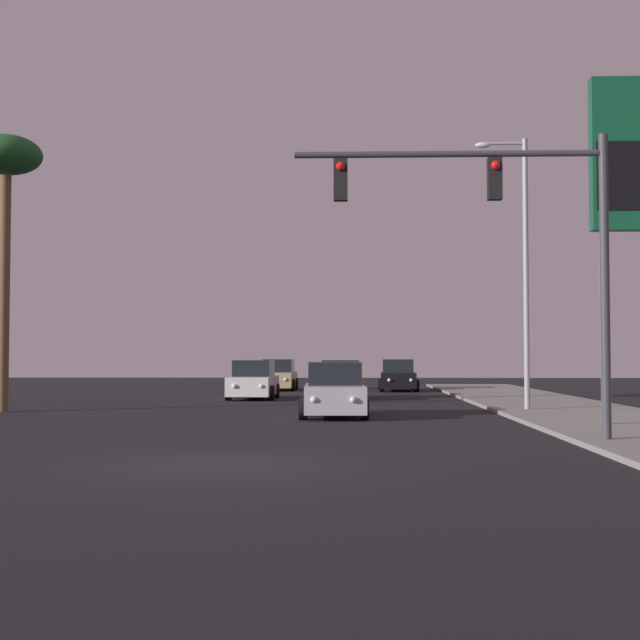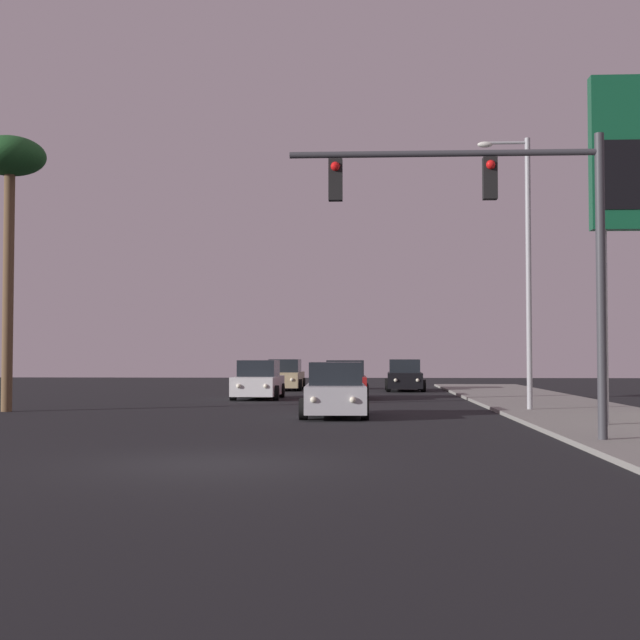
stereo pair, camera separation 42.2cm
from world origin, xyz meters
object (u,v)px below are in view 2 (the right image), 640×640
at_px(car_black, 405,377).
at_px(gas_station_sign, 630,172).
at_px(car_silver, 336,392).
at_px(palm_tree_near, 10,172).
at_px(traffic_light_mast, 511,224).
at_px(car_tan, 285,376).
at_px(car_white, 258,381).
at_px(street_lamp, 524,258).
at_px(car_red, 345,381).

distance_m(car_black, gas_station_sign, 25.56).
xyz_separation_m(car_silver, palm_tree_near, (-11.14, 2.00, 7.35)).
bearing_deg(traffic_light_mast, car_tan, 104.23).
xyz_separation_m(car_white, street_lamp, (9.90, -8.86, 4.36)).
bearing_deg(car_silver, palm_tree_near, -11.90).
distance_m(car_silver, car_red, 11.37).
bearing_deg(gas_station_sign, palm_tree_near, 161.65).
xyz_separation_m(car_silver, traffic_light_mast, (4.01, -8.39, 3.93)).
distance_m(car_tan, palm_tree_near, 21.76).
xyz_separation_m(car_tan, car_red, (3.49, -9.61, 0.00)).
bearing_deg(car_silver, street_lamp, -162.14).
xyz_separation_m(car_silver, car_red, (0.05, 11.37, 0.00)).
bearing_deg(car_silver, car_tan, -82.44).
distance_m(car_black, palm_tree_near, 24.19).
height_order(car_silver, gas_station_sign, gas_station_sign).
xyz_separation_m(car_black, car_silver, (-3.04, -20.17, 0.00)).
distance_m(car_black, traffic_light_mast, 28.84).
relative_size(traffic_light_mast, street_lamp, 0.75).
bearing_deg(gas_station_sign, car_white, 126.76).
bearing_deg(car_black, car_silver, 83.14).
bearing_deg(gas_station_sign, car_red, 116.19).
distance_m(car_white, traffic_light_mast, 21.30).
relative_size(car_silver, traffic_light_mast, 0.65).
height_order(street_lamp, gas_station_sign, same).
bearing_deg(car_red, car_black, -109.87).
bearing_deg(gas_station_sign, car_black, 100.90).
bearing_deg(car_white, gas_station_sign, 128.25).
bearing_deg(car_black, car_tan, -5.45).
relative_size(car_tan, gas_station_sign, 0.48).
xyz_separation_m(traffic_light_mast, palm_tree_near, (-15.15, 10.39, 3.41)).
height_order(car_white, palm_tree_near, palm_tree_near).
relative_size(gas_station_sign, palm_tree_near, 0.96).
bearing_deg(traffic_light_mast, car_red, 101.34).
bearing_deg(car_tan, car_black, 173.88).
xyz_separation_m(car_silver, street_lamp, (6.19, 2.21, 4.36)).
relative_size(car_tan, palm_tree_near, 0.46).
relative_size(car_silver, palm_tree_near, 0.46).
bearing_deg(car_silver, car_red, -92.00).
bearing_deg(car_red, car_tan, -71.18).
bearing_deg(car_white, car_black, -125.05).
height_order(car_white, car_silver, same).
distance_m(car_white, gas_station_sign, 20.01).
xyz_separation_m(car_black, gas_station_sign, (4.70, -24.43, 5.86)).
relative_size(car_white, traffic_light_mast, 0.65).
relative_size(car_silver, gas_station_sign, 0.48).
bearing_deg(street_lamp, palm_tree_near, -179.31).
bearing_deg(car_tan, gas_station_sign, 114.93).
distance_m(car_red, traffic_light_mast, 20.53).
xyz_separation_m(car_tan, palm_tree_near, (-7.70, -18.98, 7.35)).
relative_size(car_white, car_tan, 1.00).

